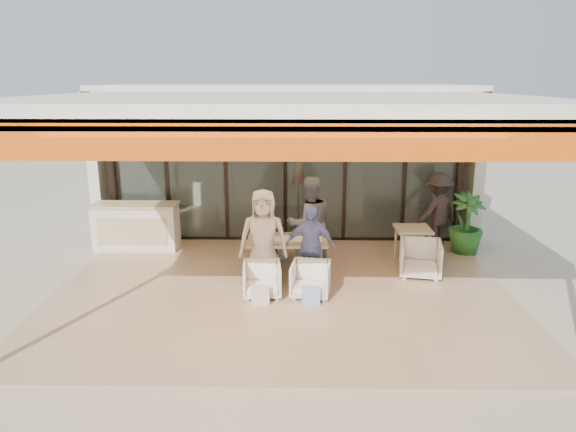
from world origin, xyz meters
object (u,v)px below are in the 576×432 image
dining_table (287,242)px  side_table (413,233)px  side_chair (420,257)px  chair_near_right (310,278)px  chair_far_left (268,245)px  diner_navy (266,232)px  standing_woman (437,212)px  host_counter (136,226)px  diner_cream (263,238)px  diner_grey (309,223)px  potted_palm (466,224)px  chair_near_left (262,278)px  chair_far_right (308,246)px  diner_periwinkle (310,246)px

dining_table → side_table: 2.66m
side_chair → side_table: bearing=100.1°
chair_near_right → chair_far_left: bearing=121.7°
side_table → chair_far_left: bearing=176.8°
diner_navy → standing_woman: bearing=178.1°
host_counter → diner_cream: bearing=-34.3°
chair_near_right → standing_woman: (2.82, 2.63, 0.52)m
diner_grey → potted_palm: diner_grey is taller
chair_far_left → chair_near_left: chair_near_left is taller
diner_grey → potted_palm: size_ratio=1.40×
side_table → dining_table: bearing=-163.0°
diner_grey → dining_table: bearing=27.5°
diner_grey → chair_far_right: bearing=-108.7°
chair_near_left → diner_grey: 1.74m
diner_grey → diner_cream: diner_grey is taller
diner_cream → side_chair: (2.95, 0.48, -0.51)m
diner_navy → diner_periwinkle: diner_periwinkle is taller
diner_grey → diner_cream: bearing=28.3°
chair_near_right → diner_grey: diner_grey is taller
dining_table → diner_cream: size_ratio=0.84×
chair_far_left → side_table: size_ratio=0.83×
potted_palm → diner_grey: bearing=-164.0°
diner_navy → diner_grey: 0.86m
diner_navy → diner_periwinkle: size_ratio=0.99×
diner_grey → standing_woman: size_ratio=1.08×
host_counter → side_table: (5.89, -0.76, 0.11)m
diner_grey → side_chair: size_ratio=2.39×
chair_near_right → diner_grey: bearing=97.8°
chair_near_left → diner_periwinkle: bearing=26.0°
diner_navy → side_chair: size_ratio=1.92×
side_table → potted_palm: potted_palm is taller
diner_periwinkle → potted_palm: diner_periwinkle is taller
diner_cream → side_table: diner_cream is taller
diner_cream → host_counter: bearing=146.5°
standing_woman → host_counter: bearing=-30.7°
diner_cream → standing_woman: (3.66, 2.13, -0.04)m
diner_navy → side_table: bearing=165.9°
dining_table → chair_near_right: dining_table is taller
diner_cream → standing_woman: diner_cream is taller
dining_table → side_chair: dining_table is taller
standing_woman → chair_far_right: bearing=-17.3°
diner_grey → side_table: 2.16m
host_counter → side_chair: (5.89, -1.51, -0.14)m
chair_far_right → side_table: side_table is taller
host_counter → potted_palm: 7.17m
chair_near_right → diner_grey: (0.00, 1.40, 0.59)m
chair_far_left → side_chair: 3.09m
diner_periwinkle → dining_table: bearing=139.3°
chair_far_left → chair_near_right: 2.08m
diner_cream → diner_periwinkle: (0.84, 0.00, -0.14)m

